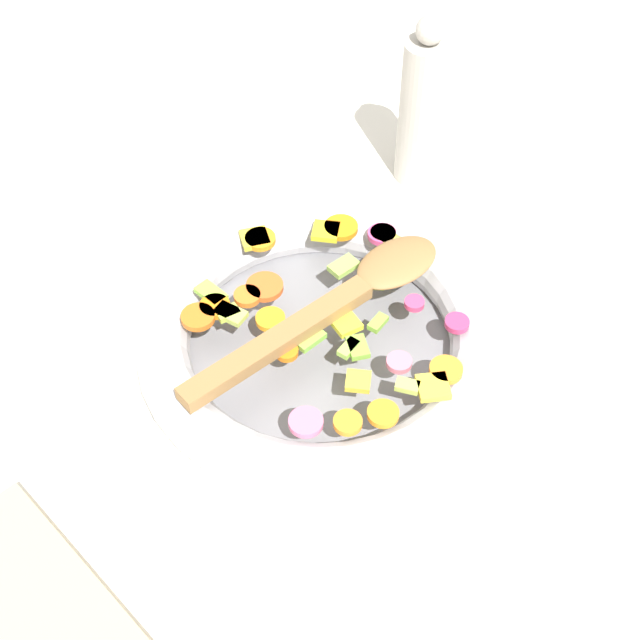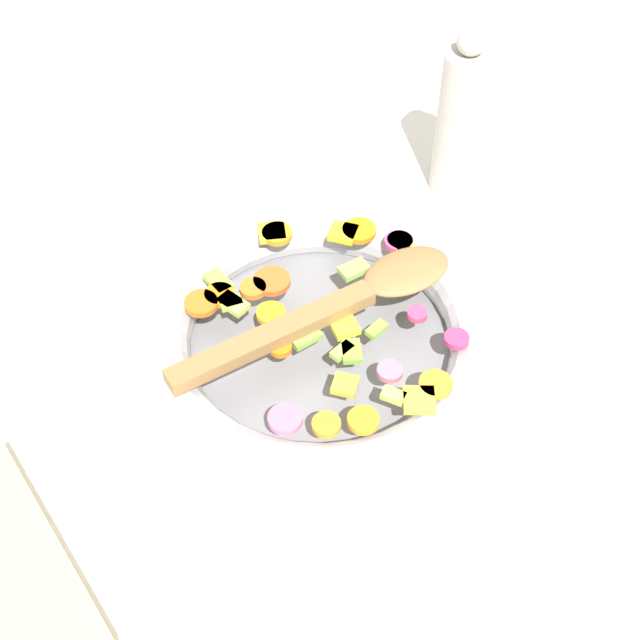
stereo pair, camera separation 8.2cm
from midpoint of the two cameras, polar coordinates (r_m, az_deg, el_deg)
name	(u,v)px [view 1 (the left image)]	position (r m, az deg, el deg)	size (l,w,h in m)	color
ground_plane	(320,354)	(0.86, -2.73, -2.35)	(4.00, 4.00, 0.00)	silver
skillet	(320,339)	(0.84, -2.79, -1.41)	(0.35, 0.35, 0.05)	slate
chopped_vegetables	(324,306)	(0.83, -2.61, 0.71)	(0.28, 0.25, 0.01)	orange
wooden_spoon	(342,297)	(0.82, -1.44, 1.33)	(0.06, 0.30, 0.01)	olive
pepper_mill	(422,109)	(0.99, 4.16, 13.22)	(0.05, 0.05, 0.20)	#B2ADA3
cutting_board	(9,638)	(0.76, -22.41, -18.54)	(0.22, 0.15, 0.02)	tan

